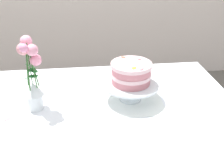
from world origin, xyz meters
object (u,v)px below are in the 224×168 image
object	(u,v)px
dining_table	(100,126)
flower_vase	(32,76)
cake_stand	(131,86)
layer_cake	(131,73)

from	to	relation	value
dining_table	flower_vase	bearing A→B (deg)	168.81
cake_stand	layer_cake	size ratio (longest dim) A/B	1.44
dining_table	layer_cake	distance (m)	0.31
dining_table	cake_stand	xyz separation A→B (m)	(0.17, 0.08, 0.17)
flower_vase	cake_stand	bearing A→B (deg)	2.77
dining_table	cake_stand	world-z (taller)	cake_stand
dining_table	cake_stand	size ratio (longest dim) A/B	4.83
layer_cake	flower_vase	bearing A→B (deg)	-177.23
dining_table	flower_vase	world-z (taller)	flower_vase
cake_stand	layer_cake	distance (m)	0.07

